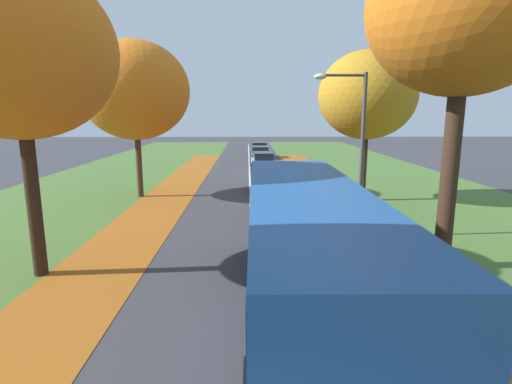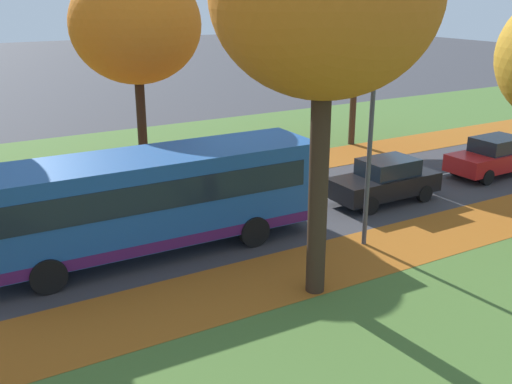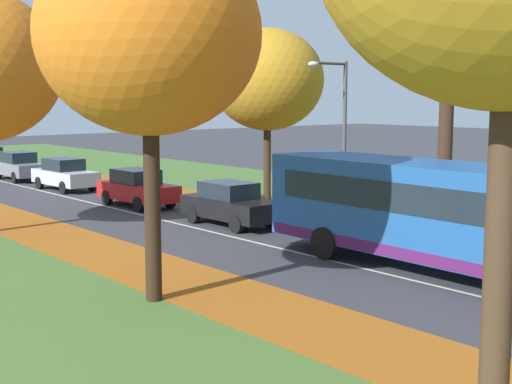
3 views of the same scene
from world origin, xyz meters
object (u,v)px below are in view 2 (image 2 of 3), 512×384
Objects in this scene: tree_left_mid at (357,26)px; car_black_lead at (385,181)px; streetlamp_right at (364,123)px; bus at (148,198)px; car_red_following at (494,156)px; tree_left_near at (136,25)px.

tree_left_mid is 2.00× the size of car_black_lead.
streetlamp_right reaches higher than bus.
car_red_following is (-2.58, 9.45, -2.92)m from streetlamp_right.
tree_left_near reaches higher than car_red_following.
car_black_lead is at bearing -87.93° from car_red_following.
car_red_following is (-0.08, 15.31, -0.89)m from bus.
tree_left_near is 11.06m from tree_left_mid.
streetlamp_right is at bearing -38.10° from tree_left_mid.
tree_left_near is at bearing 161.03° from bus.
car_black_lead is (-2.35, 3.19, -2.92)m from streetlamp_right.
tree_left_mid reaches higher than bus.
car_black_lead and car_red_following have the same top height.
tree_left_near is 8.92m from bus.
tree_left_near reaches higher than tree_left_mid.
tree_left_near reaches higher than bus.
car_black_lead is at bearing 126.39° from streetlamp_right.
tree_left_mid is at bearing 148.87° from car_black_lead.
tree_left_near is at bearing -138.76° from car_black_lead.
bus reaches higher than car_black_lead.
streetlamp_right is at bearing -53.61° from car_black_lead.
tree_left_mid is 8.97m from car_red_following.
tree_left_mid reaches higher than car_black_lead.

